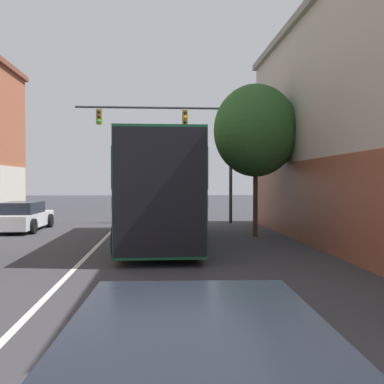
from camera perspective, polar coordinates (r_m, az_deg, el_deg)
lane_center_line at (r=13.47m, az=-13.58°, el=-8.30°), size 0.14×42.27×0.01m
bus at (r=16.67m, az=-4.22°, el=0.72°), size 2.89×10.35×3.72m
parked_car_left_near at (r=22.13m, az=-20.72°, el=-2.96°), size 1.98×4.70×1.33m
traffic_signal_gantry at (r=24.39m, az=-0.89°, el=7.18°), size 8.42×0.36×6.54m
street_tree_near at (r=18.69m, az=8.07°, el=7.71°), size 3.44×3.09×6.24m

